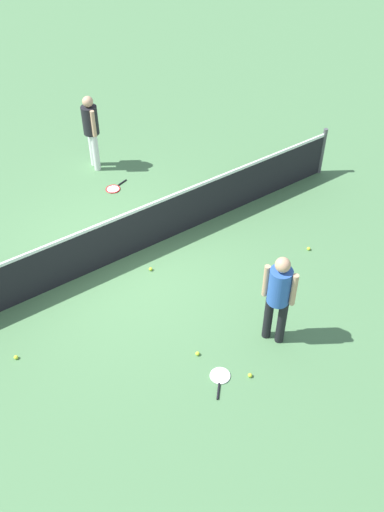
# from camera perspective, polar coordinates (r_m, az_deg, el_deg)

# --- Properties ---
(ground_plane) EXTENTS (40.00, 40.00, 0.00)m
(ground_plane) POSITION_cam_1_polar(r_m,az_deg,el_deg) (10.64, -6.94, -0.18)
(ground_plane) COLOR #4C7A4C
(court_net) EXTENTS (10.09, 0.09, 1.07)m
(court_net) POSITION_cam_1_polar(r_m,az_deg,el_deg) (10.31, -7.17, 1.89)
(court_net) COLOR #4C4C51
(court_net) RESTS_ON ground_plane
(player_near_side) EXTENTS (0.46, 0.50, 1.70)m
(player_near_side) POSITION_cam_1_polar(r_m,az_deg,el_deg) (8.58, 8.64, -3.71)
(player_near_side) COLOR black
(player_near_side) RESTS_ON ground_plane
(player_far_side) EXTENTS (0.38, 0.53, 1.70)m
(player_far_side) POSITION_cam_1_polar(r_m,az_deg,el_deg) (12.67, -10.05, 12.60)
(player_far_side) COLOR white
(player_far_side) RESTS_ON ground_plane
(tennis_racket_near_player) EXTENTS (0.52, 0.55, 0.03)m
(tennis_racket_near_player) POSITION_cam_1_polar(r_m,az_deg,el_deg) (8.75, 2.81, -11.98)
(tennis_racket_near_player) COLOR white
(tennis_racket_near_player) RESTS_ON ground_plane
(tennis_racket_far_player) EXTENTS (0.61, 0.40, 0.03)m
(tennis_racket_far_player) POSITION_cam_1_polar(r_m,az_deg,el_deg) (12.40, -7.81, 6.70)
(tennis_racket_far_player) COLOR red
(tennis_racket_far_player) RESTS_ON ground_plane
(tennis_ball_near_player) EXTENTS (0.07, 0.07, 0.07)m
(tennis_ball_near_player) POSITION_cam_1_polar(r_m,az_deg,el_deg) (9.34, -17.16, -9.63)
(tennis_ball_near_player) COLOR #C6E033
(tennis_ball_near_player) RESTS_ON ground_plane
(tennis_ball_midcourt) EXTENTS (0.07, 0.07, 0.07)m
(tennis_ball_midcourt) POSITION_cam_1_polar(r_m,az_deg,el_deg) (8.78, 5.81, -11.76)
(tennis_ball_midcourt) COLOR #C6E033
(tennis_ball_midcourt) RESTS_ON ground_plane
(tennis_ball_baseline) EXTENTS (0.07, 0.07, 0.07)m
(tennis_ball_baseline) POSITION_cam_1_polar(r_m,az_deg,el_deg) (8.98, 0.56, -9.71)
(tennis_ball_baseline) COLOR #C6E033
(tennis_ball_baseline) RESTS_ON ground_plane
(tennis_ball_stray_left) EXTENTS (0.07, 0.07, 0.07)m
(tennis_ball_stray_left) POSITION_cam_1_polar(r_m,az_deg,el_deg) (10.92, 11.57, 0.72)
(tennis_ball_stray_left) COLOR #C6E033
(tennis_ball_stray_left) RESTS_ON ground_plane
(tennis_ball_stray_right) EXTENTS (0.07, 0.07, 0.07)m
(tennis_ball_stray_right) POSITION_cam_1_polar(r_m,az_deg,el_deg) (10.32, -4.15, -1.30)
(tennis_ball_stray_right) COLOR #C6E033
(tennis_ball_stray_right) RESTS_ON ground_plane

